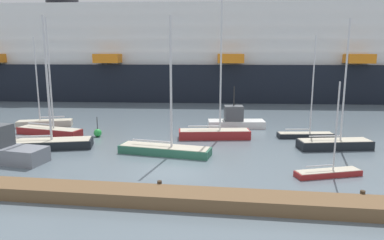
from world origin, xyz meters
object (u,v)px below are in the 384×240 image
sailboat_3 (306,133)px  cruise_ship (173,58)px  sailboat_5 (214,132)px  sailboat_6 (45,122)px  sailboat_0 (335,143)px  sailboat_2 (49,129)px  fishing_boat_0 (235,120)px  channel_buoy_0 (98,133)px  sailboat_4 (44,142)px  sailboat_1 (165,148)px  sailboat_7 (328,171)px

sailboat_3 → cruise_ship: cruise_ship is taller
sailboat_5 → sailboat_6: size_ratio=1.39×
sailboat_0 → cruise_ship: size_ratio=0.10×
sailboat_2 → fishing_boat_0: bearing=29.3°
fishing_boat_0 → sailboat_0: bearing=130.0°
sailboat_6 → channel_buoy_0: (7.04, -3.52, -0.09)m
sailboat_4 → sailboat_6: 9.04m
sailboat_2 → cruise_ship: size_ratio=0.10×
sailboat_4 → fishing_boat_0: (14.57, 9.93, 0.23)m
sailboat_2 → sailboat_6: bearing=136.5°
sailboat_0 → sailboat_1: (-12.72, -3.20, 0.00)m
sailboat_2 → sailboat_3: (22.79, 1.92, -0.08)m
sailboat_7 → sailboat_5: bearing=111.3°
sailboat_4 → cruise_ship: cruise_ship is taller
sailboat_1 → channel_buoy_0: size_ratio=5.49×
sailboat_5 → sailboat_6: bearing=161.3°
sailboat_1 → cruise_ship: bearing=107.6°
sailboat_0 → sailboat_4: 22.50m
sailboat_2 → sailboat_4: size_ratio=1.03×
sailboat_4 → cruise_ship: 34.13m
fishing_boat_0 → cruise_ship: 26.36m
sailboat_0 → sailboat_6: (-26.80, 4.92, -0.04)m
sailboat_1 → cruise_ship: size_ratio=0.10×
sailboat_0 → cruise_ship: (-18.34, 30.46, 5.91)m
sailboat_1 → sailboat_7: 11.24m
sailboat_2 → sailboat_0: bearing=7.5°
sailboat_0 → fishing_boat_0: 10.44m
sailboat_0 → sailboat_7: bearing=-119.0°
sailboat_0 → sailboat_3: 3.78m
sailboat_6 → channel_buoy_0: size_ratio=4.93×
fishing_boat_0 → sailboat_6: bearing=-1.6°
cruise_ship → channel_buoy_0: bearing=-96.9°
sailboat_1 → cruise_ship: cruise_ship is taller
sailboat_7 → sailboat_2: bearing=140.7°
sailboat_6 → sailboat_7: bearing=136.7°
sailboat_3 → sailboat_6: bearing=168.1°
sailboat_0 → fishing_boat_0: (-7.73, 7.01, 0.24)m
sailboat_4 → fishing_boat_0: sailboat_4 is taller
sailboat_7 → channel_buoy_0: (-17.79, 7.89, 0.07)m
sailboat_1 → cruise_ship: 34.63m
sailboat_2 → sailboat_3: sailboat_2 is taller
sailboat_4 → cruise_ship: bearing=66.9°
sailboat_5 → sailboat_6: sailboat_5 is taller
sailboat_2 → sailboat_5: size_ratio=0.84×
sailboat_3 → sailboat_5: bearing=-179.2°
sailboat_7 → fishing_boat_0: (-5.76, 13.49, 0.44)m
sailboat_6 → sailboat_4: bearing=101.2°
sailboat_3 → cruise_ship: (-16.76, 27.03, 5.97)m
sailboat_3 → channel_buoy_0: bearing=177.9°
sailboat_0 → cruise_ship: cruise_ship is taller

